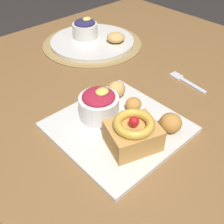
# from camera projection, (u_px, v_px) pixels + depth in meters

# --- Properties ---
(dining_table) EXTENTS (1.54, 1.04, 0.73)m
(dining_table) POSITION_uv_depth(u_px,v_px,m) (73.00, 130.00, 0.74)
(dining_table) COLOR brown
(dining_table) RESTS_ON ground_plane
(woven_placemat) EXTENTS (0.35, 0.35, 0.00)m
(woven_placemat) POSITION_uv_depth(u_px,v_px,m) (92.00, 44.00, 0.96)
(woven_placemat) COLOR #997A47
(woven_placemat) RESTS_ON dining_table
(front_plate) EXTENTS (0.27, 0.27, 0.01)m
(front_plate) POSITION_uv_depth(u_px,v_px,m) (118.00, 127.00, 0.62)
(front_plate) COLOR silver
(front_plate) RESTS_ON dining_table
(cake_slice) EXTENTS (0.12, 0.11, 0.08)m
(cake_slice) POSITION_uv_depth(u_px,v_px,m) (133.00, 133.00, 0.55)
(cake_slice) COLOR #C68E47
(cake_slice) RESTS_ON front_plate
(berry_ramekin) EXTENTS (0.09, 0.09, 0.08)m
(berry_ramekin) POSITION_uv_depth(u_px,v_px,m) (99.00, 105.00, 0.62)
(berry_ramekin) COLOR white
(berry_ramekin) RESTS_ON front_plate
(fritter_front) EXTENTS (0.04, 0.04, 0.03)m
(fritter_front) POSITION_uv_depth(u_px,v_px,m) (133.00, 104.00, 0.65)
(fritter_front) COLOR #BC7F38
(fritter_front) RESTS_ON front_plate
(fritter_middle) EXTENTS (0.05, 0.05, 0.04)m
(fritter_middle) POSITION_uv_depth(u_px,v_px,m) (171.00, 123.00, 0.59)
(fritter_middle) COLOR #BC7F38
(fritter_middle) RESTS_ON front_plate
(fritter_back) EXTENTS (0.05, 0.04, 0.04)m
(fritter_back) POSITION_uv_depth(u_px,v_px,m) (116.00, 89.00, 0.69)
(fritter_back) COLOR tan
(fritter_back) RESTS_ON front_plate
(back_plate) EXTENTS (0.29, 0.29, 0.01)m
(back_plate) POSITION_uv_depth(u_px,v_px,m) (92.00, 41.00, 0.96)
(back_plate) COLOR silver
(back_plate) RESTS_ON woven_placemat
(back_ramekin) EXTENTS (0.09, 0.09, 0.07)m
(back_ramekin) POSITION_uv_depth(u_px,v_px,m) (85.00, 29.00, 0.95)
(back_ramekin) COLOR silver
(back_ramekin) RESTS_ON back_plate
(back_pastry) EXTENTS (0.06, 0.06, 0.03)m
(back_pastry) POSITION_uv_depth(u_px,v_px,m) (116.00, 37.00, 0.93)
(back_pastry) COLOR tan
(back_pastry) RESTS_ON back_plate
(fork) EXTENTS (0.03, 0.13, 0.00)m
(fork) POSITION_uv_depth(u_px,v_px,m) (185.00, 81.00, 0.78)
(fork) COLOR silver
(fork) RESTS_ON dining_table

